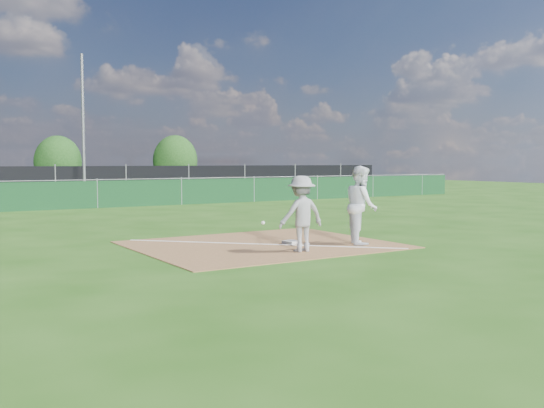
% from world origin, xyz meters
% --- Properties ---
extents(ground, '(90.00, 90.00, 0.00)m').
position_xyz_m(ground, '(0.00, 10.00, 0.00)').
color(ground, '#214E10').
rests_on(ground, ground).
extents(infield_dirt, '(6.00, 5.00, 0.02)m').
position_xyz_m(infield_dirt, '(0.00, 1.00, 0.01)').
color(infield_dirt, brown).
rests_on(infield_dirt, ground).
extents(foul_line, '(5.01, 5.01, 0.01)m').
position_xyz_m(foul_line, '(0.00, 1.00, 0.03)').
color(foul_line, white).
rests_on(foul_line, infield_dirt).
extents(green_fence, '(44.00, 0.05, 1.20)m').
position_xyz_m(green_fence, '(0.00, 15.00, 0.60)').
color(green_fence, '#0E3619').
rests_on(green_fence, ground).
extents(black_fence, '(46.00, 0.04, 1.80)m').
position_xyz_m(black_fence, '(0.00, 23.00, 0.90)').
color(black_fence, black).
rests_on(black_fence, ground).
extents(parking_lot, '(46.00, 9.00, 0.01)m').
position_xyz_m(parking_lot, '(0.00, 28.00, 0.01)').
color(parking_lot, black).
rests_on(parking_lot, ground).
extents(light_pole, '(0.16, 0.16, 8.00)m').
position_xyz_m(light_pole, '(1.50, 22.70, 4.00)').
color(light_pole, slate).
rests_on(light_pole, ground).
extents(first_base, '(0.42, 0.42, 0.07)m').
position_xyz_m(first_base, '(0.68, 0.72, 0.06)').
color(first_base, silver).
rests_on(first_base, infield_dirt).
extents(play_at_first, '(1.82, 0.73, 1.71)m').
position_xyz_m(play_at_first, '(0.13, -0.48, 0.87)').
color(play_at_first, '#A6A6A8').
rests_on(play_at_first, infield_dirt).
extents(runner, '(1.10, 1.18, 1.94)m').
position_xyz_m(runner, '(2.15, -0.17, 0.97)').
color(runner, white).
rests_on(runner, ground).
extents(car_mid, '(4.54, 2.46, 1.42)m').
position_xyz_m(car_mid, '(0.18, 27.64, 0.72)').
color(car_mid, black).
rests_on(car_mid, parking_lot).
extents(car_right, '(4.65, 3.40, 1.25)m').
position_xyz_m(car_right, '(4.14, 27.36, 0.64)').
color(car_right, black).
rests_on(car_right, parking_lot).
extents(tree_mid, '(3.30, 3.30, 3.92)m').
position_xyz_m(tree_mid, '(2.49, 33.32, 2.01)').
color(tree_mid, '#382316').
rests_on(tree_mid, ground).
extents(tree_right, '(3.48, 3.48, 4.13)m').
position_xyz_m(tree_right, '(11.33, 32.91, 2.12)').
color(tree_right, '#382316').
rests_on(tree_right, ground).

